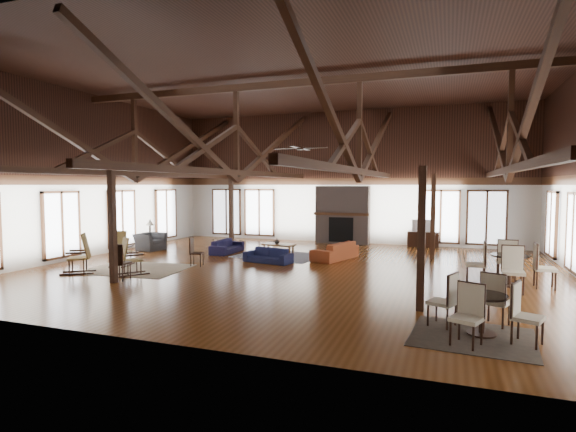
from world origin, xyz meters
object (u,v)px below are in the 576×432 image
(sofa_orange, at_px, (335,251))
(cafe_table_far, at_px, (510,264))
(cafe_table_near, at_px, (482,307))
(armchair, at_px, (150,242))
(coffee_table, at_px, (279,245))
(sofa_navy_left, at_px, (227,246))
(tv_console, at_px, (423,239))
(sofa_navy_front, at_px, (268,255))

(sofa_orange, bearing_deg, cafe_table_far, 81.03)
(cafe_table_near, distance_m, cafe_table_far, 4.56)
(armchair, height_order, cafe_table_near, cafe_table_near)
(sofa_orange, bearing_deg, coffee_table, -73.48)
(sofa_navy_left, height_order, sofa_orange, sofa_orange)
(coffee_table, relative_size, cafe_table_near, 0.65)
(tv_console, bearing_deg, cafe_table_near, -82.01)
(coffee_table, height_order, tv_console, tv_console)
(sofa_navy_front, distance_m, sofa_orange, 2.46)
(sofa_navy_left, bearing_deg, sofa_orange, -90.84)
(sofa_navy_front, xyz_separation_m, coffee_table, (-0.17, 1.46, 0.15))
(sofa_navy_left, relative_size, coffee_table, 1.37)
(sofa_navy_left, relative_size, cafe_table_far, 0.80)
(sofa_orange, xyz_separation_m, cafe_table_far, (5.34, -2.56, 0.26))
(coffee_table, relative_size, armchair, 1.21)
(sofa_navy_front, height_order, sofa_orange, sofa_orange)
(sofa_orange, distance_m, coffee_table, 2.16)
(sofa_navy_front, bearing_deg, armchair, 179.88)
(sofa_navy_left, height_order, cafe_table_near, cafe_table_near)
(armchair, bearing_deg, sofa_navy_left, -76.35)
(coffee_table, xyz_separation_m, tv_console, (4.94, 4.45, -0.08))
(armchair, distance_m, cafe_table_near, 13.74)
(armchair, bearing_deg, coffee_table, -79.64)
(armchair, bearing_deg, sofa_orange, -80.77)
(coffee_table, height_order, armchair, armchair)
(sofa_navy_left, xyz_separation_m, tv_console, (7.12, 4.40, 0.07))
(armchair, relative_size, tv_console, 0.82)
(cafe_table_near, bearing_deg, sofa_navy_left, 140.98)
(cafe_table_near, height_order, cafe_table_far, cafe_table_far)
(sofa_navy_left, bearing_deg, coffee_table, -91.33)
(sofa_navy_left, relative_size, armchair, 1.66)
(armchair, bearing_deg, cafe_table_far, -93.13)
(sofa_orange, xyz_separation_m, armchair, (-7.62, -0.36, 0.03))
(coffee_table, distance_m, tv_console, 6.65)
(sofa_navy_front, distance_m, coffee_table, 1.47)
(armchair, xyz_separation_m, cafe_table_near, (12.02, -6.67, 0.17))
(sofa_navy_front, xyz_separation_m, cafe_table_far, (7.33, -1.11, 0.33))
(sofa_navy_left, bearing_deg, sofa_navy_front, -122.77)
(sofa_orange, xyz_separation_m, tv_console, (2.78, 4.45, 0.02))
(tv_console, bearing_deg, cafe_table_far, -70.01)
(sofa_navy_front, xyz_separation_m, sofa_navy_left, (-2.35, 1.50, 0.01))
(sofa_navy_front, xyz_separation_m, sofa_orange, (1.99, 1.45, 0.06))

